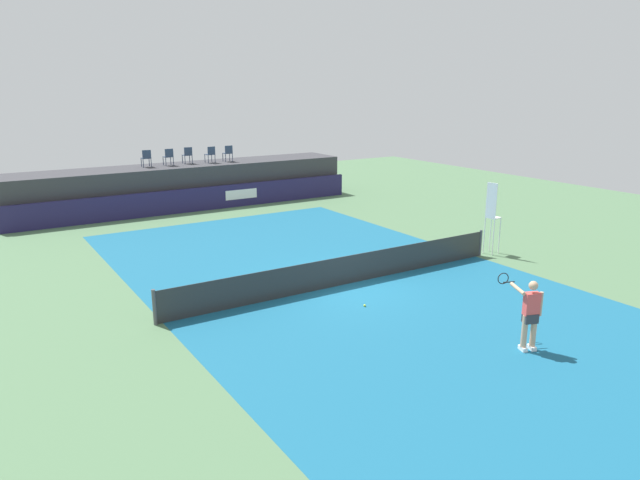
{
  "coord_description": "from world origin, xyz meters",
  "views": [
    {
      "loc": [
        -10.21,
        -14.72,
        6.23
      ],
      "look_at": [
        0.3,
        2.0,
        1.0
      ],
      "focal_mm": 32.69,
      "sensor_mm": 36.0,
      "label": 1
    }
  ],
  "objects_px": {
    "net_post_far": "(480,243)",
    "tennis_player": "(530,313)",
    "spectator_chair_left": "(168,156)",
    "umpire_chair": "(492,213)",
    "spectator_chair_right": "(210,154)",
    "spectator_chair_far_left": "(146,158)",
    "net_post_near": "(154,307)",
    "tennis_ball": "(365,305)",
    "spectator_chair_far_right": "(228,153)",
    "spectator_chair_center": "(188,154)"
  },
  "relations": [
    {
      "from": "spectator_chair_right",
      "to": "tennis_ball",
      "type": "xyz_separation_m",
      "value": [
        -2.21,
        -17.09,
        -2.66
      ]
    },
    {
      "from": "spectator_chair_left",
      "to": "tennis_player",
      "type": "xyz_separation_m",
      "value": [
        1.71,
        -21.6,
        -1.73
      ]
    },
    {
      "from": "spectator_chair_left",
      "to": "net_post_near",
      "type": "height_order",
      "value": "spectator_chair_left"
    },
    {
      "from": "spectator_chair_right",
      "to": "spectator_chair_left",
      "type": "bearing_deg",
      "value": 177.19
    },
    {
      "from": "spectator_chair_right",
      "to": "spectator_chair_far_right",
      "type": "height_order",
      "value": "same"
    },
    {
      "from": "spectator_chair_far_left",
      "to": "tennis_player",
      "type": "bearing_deg",
      "value": -82.45
    },
    {
      "from": "net_post_near",
      "to": "tennis_ball",
      "type": "xyz_separation_m",
      "value": [
        5.56,
        -1.94,
        -0.46
      ]
    },
    {
      "from": "spectator_chair_right",
      "to": "tennis_player",
      "type": "bearing_deg",
      "value": -91.5
    },
    {
      "from": "spectator_chair_far_left",
      "to": "spectator_chair_right",
      "type": "xyz_separation_m",
      "value": [
        3.43,
        -0.13,
        0.0
      ]
    },
    {
      "from": "spectator_chair_far_right",
      "to": "tennis_player",
      "type": "height_order",
      "value": "spectator_chair_far_right"
    },
    {
      "from": "umpire_chair",
      "to": "tennis_ball",
      "type": "bearing_deg",
      "value": -165.3
    },
    {
      "from": "spectator_chair_far_left",
      "to": "spectator_chair_center",
      "type": "relative_size",
      "value": 1.0
    },
    {
      "from": "spectator_chair_far_left",
      "to": "spectator_chair_left",
      "type": "relative_size",
      "value": 1.0
    },
    {
      "from": "tennis_player",
      "to": "net_post_near",
      "type": "bearing_deg",
      "value": 138.67
    },
    {
      "from": "net_post_near",
      "to": "umpire_chair",
      "type": "bearing_deg",
      "value": -0.07
    },
    {
      "from": "spectator_chair_left",
      "to": "spectator_chair_right",
      "type": "relative_size",
      "value": 1.0
    },
    {
      "from": "net_post_far",
      "to": "tennis_ball",
      "type": "height_order",
      "value": "net_post_far"
    },
    {
      "from": "spectator_chair_left",
      "to": "tennis_player",
      "type": "bearing_deg",
      "value": -85.47
    },
    {
      "from": "tennis_player",
      "to": "umpire_chair",
      "type": "bearing_deg",
      "value": 48.08
    },
    {
      "from": "net_post_near",
      "to": "spectator_chair_center",
      "type": "bearing_deg",
      "value": 66.87
    },
    {
      "from": "spectator_chair_far_left",
      "to": "net_post_far",
      "type": "height_order",
      "value": "spectator_chair_far_left"
    },
    {
      "from": "spectator_chair_left",
      "to": "net_post_far",
      "type": "height_order",
      "value": "spectator_chair_left"
    },
    {
      "from": "spectator_chair_right",
      "to": "umpire_chair",
      "type": "bearing_deg",
      "value": -71.34
    },
    {
      "from": "spectator_chair_far_left",
      "to": "spectator_chair_center",
      "type": "distance_m",
      "value": 2.28
    },
    {
      "from": "spectator_chair_far_right",
      "to": "net_post_near",
      "type": "height_order",
      "value": "spectator_chair_far_right"
    },
    {
      "from": "spectator_chair_right",
      "to": "spectator_chair_far_right",
      "type": "xyz_separation_m",
      "value": [
        1.03,
        0.02,
        0.0
      ]
    },
    {
      "from": "net_post_near",
      "to": "tennis_ball",
      "type": "distance_m",
      "value": 5.91
    },
    {
      "from": "spectator_chair_left",
      "to": "spectator_chair_center",
      "type": "distance_m",
      "value": 1.14
    },
    {
      "from": "spectator_chair_far_right",
      "to": "tennis_player",
      "type": "distance_m",
      "value": 21.64
    },
    {
      "from": "umpire_chair",
      "to": "spectator_chair_far_left",
      "type": "bearing_deg",
      "value": 119.21
    },
    {
      "from": "spectator_chair_right",
      "to": "tennis_ball",
      "type": "relative_size",
      "value": 13.06
    },
    {
      "from": "spectator_chair_left",
      "to": "spectator_chair_far_right",
      "type": "bearing_deg",
      "value": -1.53
    },
    {
      "from": "spectator_chair_right",
      "to": "umpire_chair",
      "type": "height_order",
      "value": "spectator_chair_right"
    },
    {
      "from": "umpire_chair",
      "to": "tennis_player",
      "type": "xyz_separation_m",
      "value": [
        -5.68,
        -6.33,
        -0.63
      ]
    },
    {
      "from": "net_post_near",
      "to": "net_post_far",
      "type": "distance_m",
      "value": 12.4
    },
    {
      "from": "spectator_chair_right",
      "to": "spectator_chair_center",
      "type": "bearing_deg",
      "value": 163.33
    },
    {
      "from": "spectator_chair_left",
      "to": "tennis_ball",
      "type": "distance_m",
      "value": 17.4
    },
    {
      "from": "spectator_chair_center",
      "to": "spectator_chair_far_right",
      "type": "height_order",
      "value": "same"
    },
    {
      "from": "spectator_chair_far_right",
      "to": "spectator_chair_center",
      "type": "bearing_deg",
      "value": 171.61
    },
    {
      "from": "spectator_chair_far_right",
      "to": "tennis_ball",
      "type": "height_order",
      "value": "spectator_chair_far_right"
    },
    {
      "from": "umpire_chair",
      "to": "net_post_near",
      "type": "bearing_deg",
      "value": 179.93
    },
    {
      "from": "spectator_chair_far_left",
      "to": "net_post_far",
      "type": "distance_m",
      "value": 17.41
    },
    {
      "from": "net_post_far",
      "to": "tennis_player",
      "type": "relative_size",
      "value": 0.56
    },
    {
      "from": "umpire_chair",
      "to": "tennis_player",
      "type": "height_order",
      "value": "umpire_chair"
    },
    {
      "from": "spectator_chair_right",
      "to": "umpire_chair",
      "type": "xyz_separation_m",
      "value": [
        5.12,
        -15.16,
        -1.11
      ]
    },
    {
      "from": "spectator_chair_center",
      "to": "spectator_chair_right",
      "type": "relative_size",
      "value": 1.0
    },
    {
      "from": "spectator_chair_left",
      "to": "spectator_chair_far_right",
      "type": "distance_m",
      "value": 3.31
    },
    {
      "from": "spectator_chair_far_left",
      "to": "spectator_chair_right",
      "type": "distance_m",
      "value": 3.43
    },
    {
      "from": "net_post_far",
      "to": "spectator_chair_left",
      "type": "bearing_deg",
      "value": 114.33
    },
    {
      "from": "spectator_chair_far_right",
      "to": "spectator_chair_right",
      "type": "bearing_deg",
      "value": -178.69
    }
  ]
}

